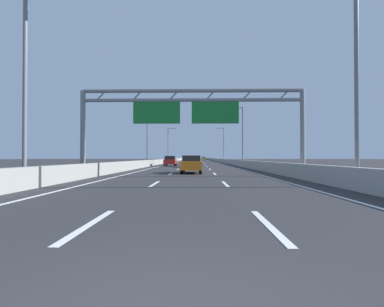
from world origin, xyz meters
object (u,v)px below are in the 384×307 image
object	(u,v)px
yellow_car	(203,158)
black_car	(186,159)
streetlamp_right_mid	(241,132)
silver_car	(194,162)
streetlamp_left_mid	(149,132)
streetlamp_left_near	(30,71)
red_car	(170,161)
streetlamp_right_far	(223,143)
streetlamp_left_far	(169,143)
orange_car	(192,164)
streetlamp_right_near	(351,69)
white_car	(197,160)
sign_gantry	(191,110)

from	to	relation	value
yellow_car	black_car	distance (m)	30.56
streetlamp_right_mid	silver_car	size ratio (longest dim) A/B	2.14
streetlamp_left_mid	streetlamp_left_near	bearing A→B (deg)	-90.00
streetlamp_left_near	red_car	bearing A→B (deg)	83.32
streetlamp_right_mid	streetlamp_right_far	bearing A→B (deg)	90.00
streetlamp_left_far	orange_car	bearing A→B (deg)	-82.45
streetlamp_right_near	black_car	distance (m)	99.46
streetlamp_left_mid	silver_car	size ratio (longest dim) A/B	2.14
orange_car	black_car	bearing A→B (deg)	92.44
streetlamp_left_mid	streetlamp_right_far	world-z (taller)	same
streetlamp_left_mid	orange_car	distance (m)	23.60
white_car	yellow_car	xyz separation A→B (m)	(3.13, 78.08, 0.03)
streetlamp_right_far	yellow_car	distance (m)	61.73
streetlamp_right_near	silver_car	distance (m)	27.73
white_car	black_car	xyz separation A→B (m)	(-4.06, 48.37, 0.01)
black_car	yellow_car	bearing A→B (deg)	76.39
streetlamp_left_near	silver_car	world-z (taller)	streetlamp_left_near
orange_car	streetlamp_right_far	bearing A→B (deg)	82.22
streetlamp_left_mid	streetlamp_right_far	size ratio (longest dim) A/B	1.00
black_car	streetlamp_right_near	bearing A→B (deg)	-83.47
streetlamp_left_mid	yellow_car	bearing A→B (deg)	83.49
white_car	red_car	bearing A→B (deg)	-102.02
streetlamp_left_near	streetlamp_right_mid	bearing A→B (deg)	65.97
streetlamp_right_near	streetlamp_left_mid	world-z (taller)	same
streetlamp_left_far	black_car	size ratio (longest dim) A/B	2.29
streetlamp_right_near	streetlamp_right_mid	bearing A→B (deg)	90.00
streetlamp_left_far	orange_car	distance (m)	56.11
silver_car	streetlamp_left_near	bearing A→B (deg)	-105.74
streetlamp_left_near	streetlamp_left_mid	size ratio (longest dim) A/B	1.00
streetlamp_left_far	yellow_car	size ratio (longest dim) A/B	2.10
white_car	red_car	world-z (taller)	red_car
sign_gantry	streetlamp_right_far	xyz separation A→B (m)	(7.57, 59.41, 0.58)
orange_car	streetlamp_left_near	bearing A→B (deg)	-122.49
red_car	white_car	bearing A→B (deg)	77.98
streetlamp_left_mid	red_car	size ratio (longest dim) A/B	2.21
streetlamp_left_mid	streetlamp_right_mid	bearing A→B (deg)	0.00
streetlamp_right_far	streetlamp_right_mid	bearing A→B (deg)	-90.00
streetlamp_left_near	white_car	xyz separation A→B (m)	(7.70, 50.33, -4.65)
streetlamp_left_far	white_car	distance (m)	18.93
streetlamp_left_mid	red_car	world-z (taller)	streetlamp_left_mid
sign_gantry	streetlamp_right_near	xyz separation A→B (m)	(7.57, -7.57, 0.58)
silver_car	streetlamp_left_far	bearing A→B (deg)	100.32
streetlamp_right_near	streetlamp_left_far	bearing A→B (deg)	102.57
sign_gantry	streetlamp_right_mid	xyz separation A→B (m)	(7.57, 25.92, 0.58)
streetlamp_left_mid	yellow_car	size ratio (longest dim) A/B	2.10
streetlamp_right_near	orange_car	xyz separation A→B (m)	(-7.58, 11.55, -4.62)
streetlamp_left_near	streetlamp_right_far	distance (m)	68.63
streetlamp_right_far	silver_car	distance (m)	41.65
white_car	red_car	xyz separation A→B (m)	(-4.01, -18.84, 0.04)
streetlamp_left_near	orange_car	bearing A→B (deg)	57.51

